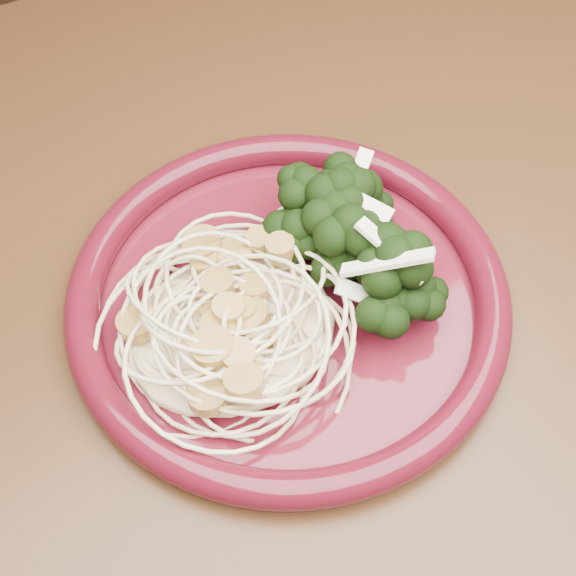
# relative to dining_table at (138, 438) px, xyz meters

# --- Properties ---
(dining_table) EXTENTS (1.20, 0.80, 0.75)m
(dining_table) POSITION_rel_dining_table_xyz_m (0.00, 0.00, 0.00)
(dining_table) COLOR #472814
(dining_table) RESTS_ON ground
(dinner_plate) EXTENTS (0.33, 0.33, 0.02)m
(dinner_plate) POSITION_rel_dining_table_xyz_m (0.12, -0.01, 0.11)
(dinner_plate) COLOR #530F1C
(dinner_plate) RESTS_ON dining_table
(spaghetti_pile) EXTENTS (0.15, 0.14, 0.03)m
(spaghetti_pile) POSITION_rel_dining_table_xyz_m (0.07, -0.02, 0.12)
(spaghetti_pile) COLOR beige
(spaghetti_pile) RESTS_ON dinner_plate
(scallop_cluster) EXTENTS (0.14, 0.14, 0.04)m
(scallop_cluster) POSITION_rel_dining_table_xyz_m (0.07, -0.02, 0.16)
(scallop_cluster) COLOR tan
(scallop_cluster) RESTS_ON spaghetti_pile
(broccoli_pile) EXTENTS (0.11, 0.16, 0.05)m
(broccoli_pile) POSITION_rel_dining_table_xyz_m (0.17, 0.00, 0.13)
(broccoli_pile) COLOR black
(broccoli_pile) RESTS_ON dinner_plate
(onion_garnish) EXTENTS (0.08, 0.10, 0.05)m
(onion_garnish) POSITION_rel_dining_table_xyz_m (0.17, 0.00, 0.16)
(onion_garnish) COLOR white
(onion_garnish) RESTS_ON broccoli_pile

